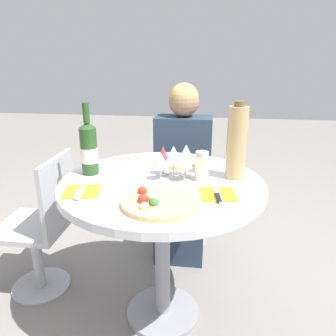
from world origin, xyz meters
The scene contains 17 objects.
ground_plane centered at (0.00, 0.00, 0.00)m, with size 12.00×12.00×0.00m, color gray.
dining_table centered at (0.00, 0.00, 0.65)m, with size 0.96×0.96×0.77m.
chair_behind_diner centered at (0.04, 0.80, 0.40)m, with size 0.38×0.38×0.82m.
seated_diner centered at (0.04, 0.67, 0.53)m, with size 0.38×0.42×1.16m.
chair_empty_side centered at (-0.70, 0.12, 0.40)m, with size 0.38×0.38×0.82m.
pizza_large centered at (0.03, -0.26, 0.79)m, with size 0.31×0.31×0.05m.
pizza_small_far centered at (0.05, 0.26, 0.79)m, with size 0.23×0.23×0.05m.
wine_bottle centered at (-0.36, 0.05, 0.90)m, with size 0.08×0.08×0.35m.
tall_carafe centered at (0.34, 0.09, 0.95)m, with size 0.09×0.09×0.36m.
sugar_shaker centered at (0.18, 0.03, 0.84)m, with size 0.06×0.06×0.14m.
wine_glass_front_left centered at (-0.01, 0.01, 0.87)m, with size 0.07×0.07×0.13m.
wine_glass_back_left centered at (-0.01, 0.09, 0.87)m, with size 0.06×0.06×0.14m.
wine_glass_back_right centered at (0.10, 0.09, 0.89)m, with size 0.07×0.07×0.15m.
wine_glass_front_right centered at (0.10, 0.01, 0.88)m, with size 0.07×0.07×0.15m.
wine_glass_center centered at (0.05, 0.05, 0.89)m, with size 0.08×0.08×0.16m.
place_setting_left centered at (-0.32, -0.18, 0.78)m, with size 0.18×0.19×0.01m.
place_setting_right centered at (0.26, -0.14, 0.78)m, with size 0.17×0.19×0.01m.
Camera 1 is at (0.21, -1.41, 1.33)m, focal length 35.00 mm.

